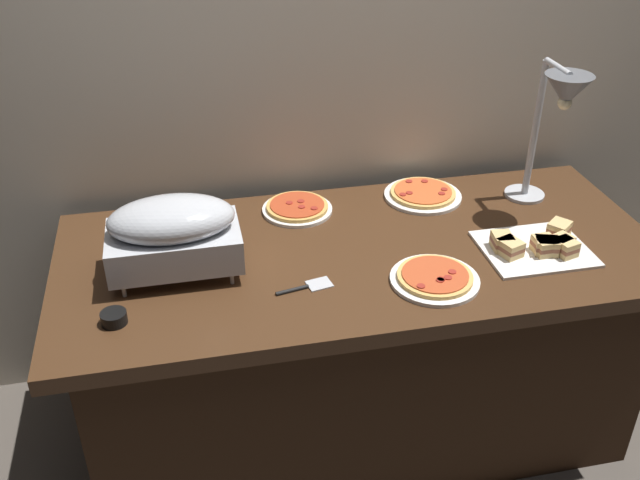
{
  "coord_description": "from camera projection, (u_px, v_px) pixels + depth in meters",
  "views": [
    {
      "loc": [
        -0.52,
        -1.83,
        1.96
      ],
      "look_at": [
        -0.13,
        0.0,
        0.81
      ],
      "focal_mm": 40.11,
      "sensor_mm": 36.0,
      "label": 1
    }
  ],
  "objects": [
    {
      "name": "ground_plane",
      "position": [
        355.0,
        422.0,
        2.65
      ],
      "size": [
        8.0,
        8.0,
        0.0
      ],
      "primitive_type": "plane",
      "color": "#4C443D"
    },
    {
      "name": "serving_spatula",
      "position": [
        306.0,
        287.0,
        2.07
      ],
      "size": [
        0.17,
        0.07,
        0.01
      ],
      "color": "#B7BABF",
      "rests_on": "buffet_table"
    },
    {
      "name": "pizza_plate_center",
      "position": [
        435.0,
        278.0,
        2.09
      ],
      "size": [
        0.26,
        0.26,
        0.03
      ],
      "color": "white",
      "rests_on": "buffet_table"
    },
    {
      "name": "buffet_table",
      "position": [
        358.0,
        341.0,
        2.45
      ],
      "size": [
        1.9,
        0.84,
        0.76
      ],
      "color": "#422816",
      "rests_on": "ground_plane"
    },
    {
      "name": "heat_lamp",
      "position": [
        560.0,
        104.0,
        2.25
      ],
      "size": [
        0.15,
        0.29,
        0.5
      ],
      "color": "#B7BABF",
      "rests_on": "buffet_table"
    },
    {
      "name": "pizza_plate_raised_stand",
      "position": [
        297.0,
        208.0,
        2.45
      ],
      "size": [
        0.24,
        0.24,
        0.03
      ],
      "color": "white",
      "rests_on": "buffet_table"
    },
    {
      "name": "pizza_plate_front",
      "position": [
        423.0,
        194.0,
        2.54
      ],
      "size": [
        0.27,
        0.27,
        0.03
      ],
      "color": "white",
      "rests_on": "buffet_table"
    },
    {
      "name": "sandwich_platter",
      "position": [
        538.0,
        245.0,
        2.22
      ],
      "size": [
        0.33,
        0.28,
        0.06
      ],
      "color": "white",
      "rests_on": "buffet_table"
    },
    {
      "name": "sauce_cup_near",
      "position": [
        114.0,
        317.0,
        1.92
      ],
      "size": [
        0.07,
        0.07,
        0.03
      ],
      "color": "black",
      "rests_on": "buffet_table"
    },
    {
      "name": "back_wall",
      "position": [
        328.0,
        64.0,
        2.44
      ],
      "size": [
        4.4,
        0.04,
        2.4
      ],
      "primitive_type": "cube",
      "color": "beige",
      "rests_on": "ground_plane"
    },
    {
      "name": "chafing_dish",
      "position": [
        173.0,
        232.0,
        2.07
      ],
      "size": [
        0.38,
        0.23,
        0.24
      ],
      "color": "#B7BABF",
      "rests_on": "buffet_table"
    }
  ]
}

